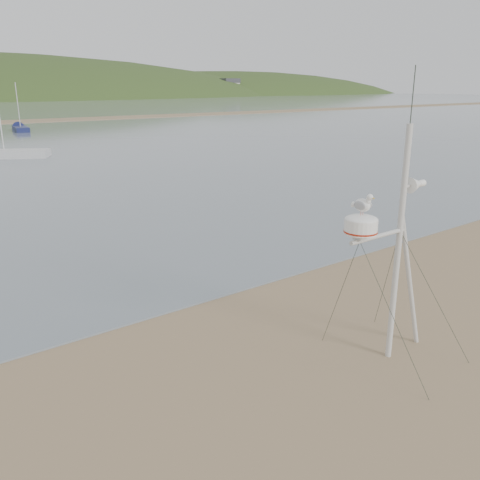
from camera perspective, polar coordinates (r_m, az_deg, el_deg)
ground at (r=7.38m, az=-9.15°, el=-23.77°), size 560.00×560.00×0.00m
mast_rig at (r=9.42m, az=16.92°, el=-6.02°), size 2.27×2.42×5.11m
sailboat_blue_far at (r=62.30m, az=-23.55°, el=11.46°), size 2.09×5.60×5.49m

